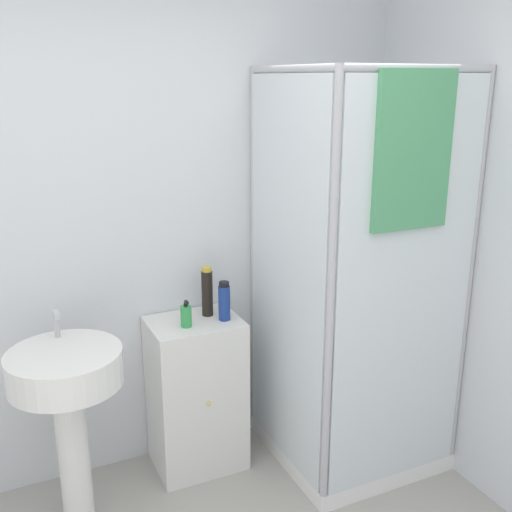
{
  "coord_description": "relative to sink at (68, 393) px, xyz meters",
  "views": [
    {
      "loc": [
        -0.43,
        -1.17,
        1.99
      ],
      "look_at": [
        0.66,
        1.17,
        1.22
      ],
      "focal_mm": 42.0,
      "sensor_mm": 36.0,
      "label": 1
    }
  ],
  "objects": [
    {
      "name": "shampoo_bottle_tall_black",
      "position": [
        0.75,
        0.24,
        0.27
      ],
      "size": [
        0.06,
        0.06,
        0.26
      ],
      "color": "black",
      "rests_on": "vanity_cabinet"
    },
    {
      "name": "vanity_cabinet",
      "position": [
        0.66,
        0.2,
        -0.27
      ],
      "size": [
        0.46,
        0.37,
        0.82
      ],
      "color": "silver",
      "rests_on": "ground_plane"
    },
    {
      "name": "soap_dispenser",
      "position": [
        0.6,
        0.15,
        0.2
      ],
      "size": [
        0.05,
        0.06,
        0.14
      ],
      "color": "green",
      "rests_on": "vanity_cabinet"
    },
    {
      "name": "shampoo_bottle_blue",
      "position": [
        0.8,
        0.15,
        0.24
      ],
      "size": [
        0.06,
        0.06,
        0.2
      ],
      "color": "navy",
      "rests_on": "vanity_cabinet"
    },
    {
      "name": "wall_back",
      "position": [
        0.19,
        0.41,
        0.57
      ],
      "size": [
        6.4,
        0.06,
        2.5
      ],
      "primitive_type": "cube",
      "color": "silver",
      "rests_on": "ground_plane"
    },
    {
      "name": "shower_enclosure",
      "position": [
        1.4,
        -0.11,
        -0.06
      ],
      "size": [
        0.82,
        0.85,
        2.05
      ],
      "color": "white",
      "rests_on": "ground_plane"
    },
    {
      "name": "sink",
      "position": [
        0.0,
        0.0,
        0.0
      ],
      "size": [
        0.49,
        0.49,
        1.0
      ],
      "color": "white",
      "rests_on": "ground_plane"
    }
  ]
}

